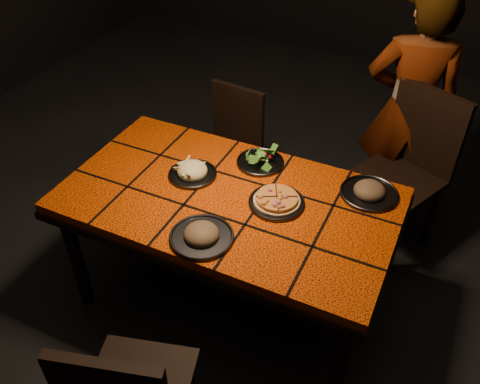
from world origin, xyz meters
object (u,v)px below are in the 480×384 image
at_px(chair_far_left, 230,142).
at_px(plate_pasta, 192,172).
at_px(chair_far_right, 409,162).
at_px(diner, 409,110).
at_px(dining_table, 228,208).
at_px(plate_pizza, 277,201).

distance_m(chair_far_left, plate_pasta, 0.80).
bearing_deg(chair_far_left, chair_far_right, 13.14).
relative_size(chair_far_left, diner, 0.54).
relative_size(dining_table, plate_pizza, 5.46).
distance_m(plate_pizza, plate_pasta, 0.47).
height_order(dining_table, diner, diner).
xyz_separation_m(dining_table, chair_far_right, (0.72, 0.92, -0.10)).
bearing_deg(dining_table, plate_pizza, 11.31).
distance_m(diner, plate_pizza, 1.19).
distance_m(dining_table, plate_pasta, 0.26).
bearing_deg(dining_table, plate_pasta, 163.76).
height_order(dining_table, chair_far_left, chair_far_left).
xyz_separation_m(dining_table, chair_far_left, (-0.39, 0.80, -0.19)).
height_order(dining_table, chair_far_right, chair_far_right).
bearing_deg(dining_table, chair_far_right, 52.27).
distance_m(diner, plate_pasta, 1.40).
bearing_deg(diner, chair_far_left, 6.94).
xyz_separation_m(dining_table, plate_pasta, (-0.24, 0.07, 0.10)).
bearing_deg(plate_pasta, diner, 52.00).
bearing_deg(dining_table, diner, 61.82).
bearing_deg(chair_far_right, plate_pasta, -113.22).
height_order(chair_far_left, diner, diner).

